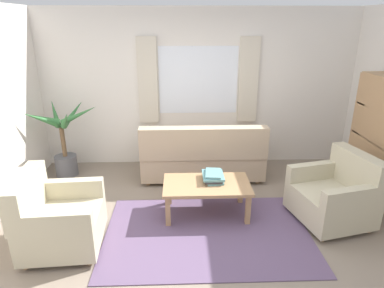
{
  "coord_description": "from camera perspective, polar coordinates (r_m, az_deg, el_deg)",
  "views": [
    {
      "loc": [
        -0.31,
        -3.36,
        2.38
      ],
      "look_at": [
        -0.16,
        0.7,
        0.88
      ],
      "focal_mm": 31.35,
      "sensor_mm": 36.0,
      "label": 1
    }
  ],
  "objects": [
    {
      "name": "couch",
      "position": [
        5.3,
        1.77,
        -2.06
      ],
      "size": [
        1.9,
        0.82,
        0.92
      ],
      "rotation": [
        0.0,
        0.0,
        3.14
      ],
      "color": "tan",
      "rests_on": "ground_plane"
    },
    {
      "name": "area_rug",
      "position": [
        4.13,
        2.64,
        -14.92
      ],
      "size": [
        2.41,
        1.62,
        0.01
      ],
      "primitive_type": "cube",
      "color": "#604C6B",
      "rests_on": "ground_plane"
    },
    {
      "name": "ground_plane",
      "position": [
        4.13,
        2.64,
        -14.99
      ],
      "size": [
        6.24,
        6.24,
        0.0
      ],
      "primitive_type": "plane",
      "color": "gray"
    },
    {
      "name": "coffee_table",
      "position": [
        4.31,
        2.52,
        -7.39
      ],
      "size": [
        1.1,
        0.64,
        0.44
      ],
      "color": "#A87F56",
      "rests_on": "ground_plane"
    },
    {
      "name": "wall_back",
      "position": [
        5.73,
        1.02,
        9.39
      ],
      "size": [
        5.32,
        0.12,
        2.6
      ],
      "primitive_type": "cube",
      "color": "silver",
      "rests_on": "ground_plane"
    },
    {
      "name": "bookshelf",
      "position": [
        5.2,
        28.72,
        -0.26
      ],
      "size": [
        0.3,
        0.94,
        1.72
      ],
      "rotation": [
        0.0,
        0.0,
        1.57
      ],
      "color": "#A87F56",
      "rests_on": "ground_plane"
    },
    {
      "name": "window_with_curtains",
      "position": [
        5.62,
        1.08,
        10.73
      ],
      "size": [
        1.98,
        0.07,
        1.4
      ],
      "color": "white"
    },
    {
      "name": "armchair_right",
      "position": [
        4.55,
        23.26,
        -7.98
      ],
      "size": [
        0.99,
        1.01,
        0.88
      ],
      "rotation": [
        0.0,
        0.0,
        -1.34
      ],
      "color": "#BCB293",
      "rests_on": "ground_plane"
    },
    {
      "name": "armchair_left",
      "position": [
        4.02,
        -22.06,
        -11.7
      ],
      "size": [
        0.87,
        0.89,
        0.88
      ],
      "rotation": [
        0.0,
        0.0,
        1.63
      ],
      "color": "#BCB293",
      "rests_on": "ground_plane"
    },
    {
      "name": "book_stack_on_table",
      "position": [
        4.34,
        3.61,
        -5.53
      ],
      "size": [
        0.27,
        0.35,
        0.11
      ],
      "color": "#5B8E93",
      "rests_on": "coffee_table"
    },
    {
      "name": "potted_plant",
      "position": [
        5.68,
        -21.01,
        0.03
      ],
      "size": [
        1.09,
        0.98,
        1.24
      ],
      "color": "#56565B",
      "rests_on": "ground_plane"
    }
  ]
}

